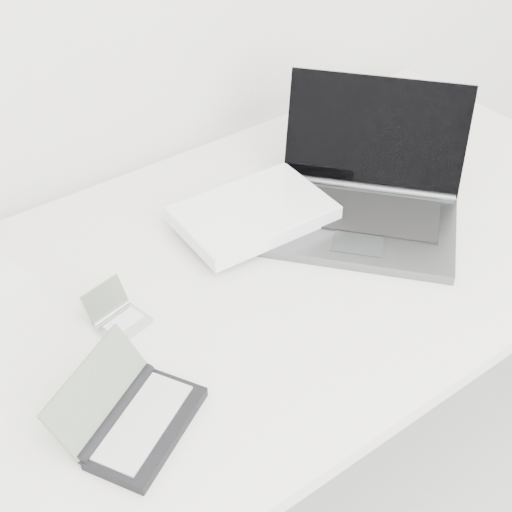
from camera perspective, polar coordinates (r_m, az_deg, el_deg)
desk at (r=1.31m, az=0.01°, el=-2.17°), size 1.60×0.80×0.73m
laptop_large at (r=1.37m, az=5.28°, el=4.12°), size 0.56×0.47×0.23m
pda_silver at (r=1.19m, az=-10.98°, el=-4.84°), size 0.09×0.10×0.06m
palmtop_charcoal at (r=1.04m, az=-9.79°, el=-12.60°), size 0.23×0.22×0.09m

